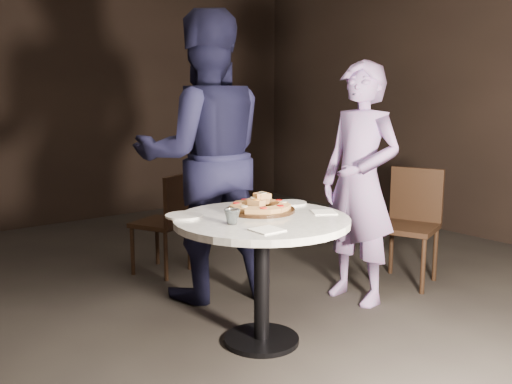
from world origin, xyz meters
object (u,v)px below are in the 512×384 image
chair_far (169,217)px  diner_navy (205,158)px  focaccia_pile (260,204)px  diner_teal (360,183)px  chair_right (411,217)px  serving_board (260,210)px  table (262,241)px  water_glass (232,217)px

chair_far → diner_navy: size_ratio=0.41×
focaccia_pile → diner_teal: (0.83, 0.01, 0.03)m
chair_right → serving_board: bearing=-109.2°
table → water_glass: size_ratio=11.53×
diner_teal → diner_navy: bearing=-137.0°
chair_right → diner_navy: size_ratio=0.44×
diner_teal → serving_board: bearing=-93.7°
diner_teal → table: bearing=-86.2°
water_glass → chair_right: bearing=6.3°
table → chair_right: bearing=6.2°
serving_board → water_glass: size_ratio=4.70×
focaccia_pile → chair_right: (1.43, 0.04, -0.28)m
table → diner_teal: size_ratio=0.61×
focaccia_pile → diner_teal: diner_teal is taller
water_glass → diner_navy: bearing=65.5°
water_glass → diner_navy: diner_navy is taller
water_glass → diner_teal: bearing=8.2°
diner_navy → diner_teal: bearing=158.7°
focaccia_pile → diner_navy: 0.72m
focaccia_pile → chair_right: size_ratio=0.42×
chair_far → diner_teal: 1.47m
diner_navy → diner_teal: size_ratio=1.20×
table → diner_teal: diner_teal is taller
diner_navy → chair_right: bearing=175.3°
chair_right → diner_navy: (-1.34, 0.65, 0.47)m
serving_board → chair_far: bearing=84.6°
focaccia_pile → water_glass: focaccia_pile is taller
focaccia_pile → water_glass: bearing=-153.0°
table → water_glass: (-0.21, -0.03, 0.17)m
diner_navy → diner_teal: (0.74, -0.68, -0.16)m
water_glass → chair_right: 1.76m
table → diner_teal: (0.91, 0.13, 0.21)m
water_glass → table: bearing=7.6°
serving_board → diner_teal: size_ratio=0.25×
focaccia_pile → diner_teal: 0.83m
serving_board → focaccia_pile: size_ratio=1.12×
chair_far → diner_navy: 0.74m
chair_far → chair_right: chair_right is taller
chair_right → diner_navy: bearing=-136.8°
chair_far → diner_navy: (-0.03, -0.55, 0.50)m
chair_far → chair_right: 1.78m
chair_far → diner_teal: (0.71, -1.24, 0.34)m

